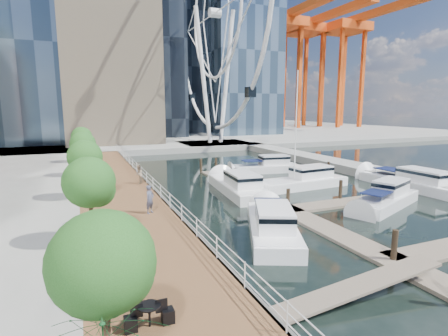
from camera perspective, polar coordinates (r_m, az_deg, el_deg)
name	(u,v)px	position (r m, az deg, el deg)	size (l,w,h in m)	color
ground	(322,257)	(20.21, 15.63, -13.84)	(520.00, 520.00, 0.00)	black
boardwalk	(119,199)	(30.46, -16.82, -4.86)	(6.00, 60.00, 1.00)	brown
seawall	(155,195)	(30.88, -11.27, -4.43)	(0.25, 60.00, 1.00)	#595954
land_far	(118,132)	(117.23, -16.90, 5.70)	(200.00, 114.00, 1.00)	gray
breakwater	(350,167)	(47.39, 19.82, 0.12)	(4.00, 60.00, 1.00)	gray
pier	(215,145)	(71.61, -1.42, 3.78)	(14.00, 12.00, 1.00)	gray
railing	(153,184)	(30.63, -11.51, -2.58)	(0.10, 60.00, 1.05)	white
floating_docks	(323,194)	(32.22, 15.90, -4.03)	(16.00, 34.00, 2.60)	#6D6051
ferris_wheel	(215,13)	(73.44, -1.51, 23.92)	(5.80, 45.60, 47.80)	white
port_cranes	(308,75)	(136.25, 13.60, 14.58)	(40.00, 52.00, 38.00)	#D84C14
street_trees	(85,157)	(28.65, -21.76, 1.68)	(2.60, 42.60, 4.60)	#3F2B1C
cafe_tables	(128,289)	(14.12, -15.35, -18.50)	(2.50, 13.70, 0.74)	black
yacht_foreground	(385,207)	(31.52, 24.76, -5.80)	(2.44, 9.11, 2.15)	silver
pedestrian_near	(150,199)	(23.91, -12.02, -5.03)	(0.70, 0.46, 1.91)	#45495D
pedestrian_mid	(139,174)	(33.41, -13.75, -1.01)	(0.86, 0.67, 1.77)	gray
pedestrian_far	(94,156)	(46.67, -20.52, 1.77)	(1.15, 0.48, 1.96)	#343641
moored_yachts	(313,192)	(34.56, 14.29, -3.87)	(24.52, 34.93, 11.50)	white
cafe_seating	(103,283)	(12.75, -19.18, -17.36)	(4.01, 12.41, 2.67)	#103D1A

